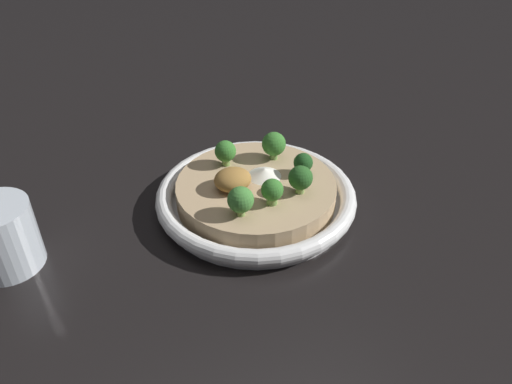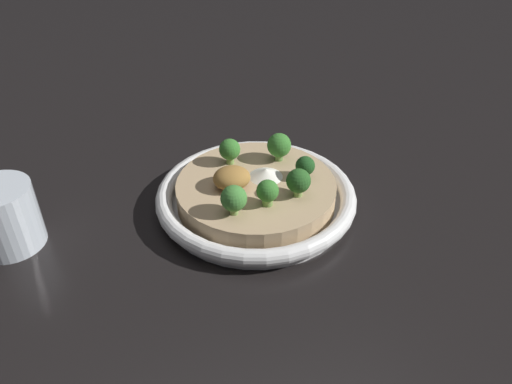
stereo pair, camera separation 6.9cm
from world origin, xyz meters
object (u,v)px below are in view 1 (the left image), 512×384
broccoli_back_right (274,144)px  broccoli_back (225,152)px  broccoli_right (303,163)px  broccoli_front_right (301,178)px  broccoli_front (271,191)px  risotto_bowl (256,195)px  broccoli_front_left (241,200)px  drinking_glass (1,237)px

broccoli_back_right → broccoli_back: 0.07m
broccoli_back → broccoli_right: size_ratio=1.17×
broccoli_back_right → broccoli_front_right: (-0.00, -0.09, -0.00)m
broccoli_front → risotto_bowl: bearing=88.8°
broccoli_back_right → broccoli_front_right: 0.09m
broccoli_front_right → broccoli_front_left: size_ratio=0.98×
broccoli_back_right → broccoli_front_right: bearing=-92.6°
drinking_glass → broccoli_front: bearing=-11.6°
drinking_glass → broccoli_back_right: bearing=5.2°
broccoli_back → broccoli_front_right: bearing=-57.2°
risotto_bowl → broccoli_back_right: (0.05, 0.05, 0.04)m
broccoli_front_right → drinking_glass: (-0.37, 0.06, -0.02)m
risotto_bowl → broccoli_right: 0.08m
broccoli_front_right → drinking_glass: drinking_glass is taller
broccoli_front_left → drinking_glass: 0.29m
broccoli_front → drinking_glass: bearing=168.4°
broccoli_right → drinking_glass: size_ratio=0.38×
broccoli_back_right → broccoli_front: size_ratio=1.16×
risotto_bowl → broccoli_right: bearing=-5.7°
broccoli_back_right → broccoli_front_right: broccoli_back_right is taller
broccoli_right → drinking_glass: (-0.39, 0.02, -0.02)m
broccoli_right → broccoli_front: broccoli_front is taller
broccoli_front_left → drinking_glass: bearing=165.5°
broccoli_back → broccoli_front_left: size_ratio=0.95×
risotto_bowl → drinking_glass: drinking_glass is taller
broccoli_back_right → broccoli_front_left: size_ratio=1.04×
broccoli_back_right → broccoli_right: 0.06m
broccoli_back_right → risotto_bowl: bearing=-135.7°
broccoli_back → risotto_bowl: bearing=-69.7°
risotto_bowl → drinking_glass: bearing=177.5°
broccoli_back → broccoli_right: 0.11m
broccoli_front_left → drinking_glass: size_ratio=0.47×
broccoli_front_right → drinking_glass: bearing=171.1°
risotto_bowl → broccoli_back: 0.08m
broccoli_back → broccoli_front: bearing=-79.4°
broccoli_front_right → broccoli_front: broccoli_front_right is taller
broccoli_back → broccoli_front_right: broccoli_front_right is taller
risotto_bowl → broccoli_front_left: 0.09m
broccoli_front_right → broccoli_right: broccoli_front_right is taller
broccoli_front_left → broccoli_right: bearing=24.1°
broccoli_back_right → broccoli_right: (0.02, -0.05, -0.01)m
broccoli_back → broccoli_front_left: 0.12m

